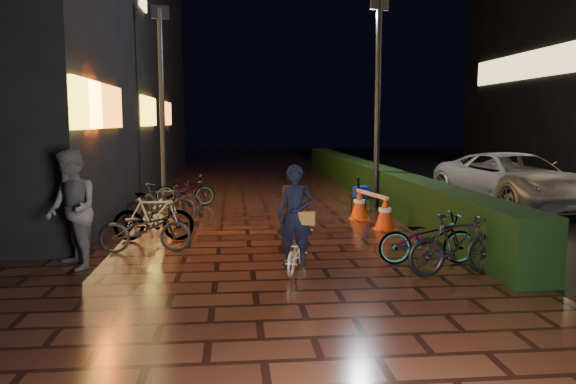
{
  "coord_description": "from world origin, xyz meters",
  "views": [
    {
      "loc": [
        -0.82,
        -9.02,
        2.29
      ],
      "look_at": [
        0.09,
        0.37,
        1.1
      ],
      "focal_mm": 35.0,
      "sensor_mm": 36.0,
      "label": 1
    }
  ],
  "objects": [
    {
      "name": "parked_bikes_storefront",
      "position": [
        -2.35,
        3.51,
        0.44
      ],
      "size": [
        1.86,
        6.16,
        0.93
      ],
      "color": "black",
      "rests_on": "ground"
    },
    {
      "name": "bystander_person",
      "position": [
        -3.33,
        -0.2,
        0.94
      ],
      "size": [
        1.08,
        1.15,
        1.87
      ],
      "primitive_type": "imported",
      "rotation": [
        0.0,
        0.0,
        -1.02
      ],
      "color": "slate",
      "rests_on": "ground"
    },
    {
      "name": "lamp_post_sf",
      "position": [
        -2.79,
        7.02,
        2.99
      ],
      "size": [
        0.51,
        0.26,
        5.43
      ],
      "color": "black",
      "rests_on": "ground"
    },
    {
      "name": "hedge",
      "position": [
        3.3,
        8.0,
        0.5
      ],
      "size": [
        0.7,
        20.0,
        1.0
      ],
      "primitive_type": "cube",
      "color": "black",
      "rests_on": "ground"
    },
    {
      "name": "ground",
      "position": [
        0.0,
        0.0,
        0.0
      ],
      "size": [
        80.0,
        80.0,
        0.0
      ],
      "primitive_type": "plane",
      "color": "#381911",
      "rests_on": "ground"
    },
    {
      "name": "traffic_barrier",
      "position": [
        2.23,
        3.13,
        0.36
      ],
      "size": [
        0.71,
        1.76,
        0.72
      ],
      "color": "red",
      "rests_on": "ground"
    },
    {
      "name": "parked_bikes_hedge",
      "position": [
        2.36,
        -0.73,
        0.44
      ],
      "size": [
        1.8,
        1.33,
        0.93
      ],
      "color": "black",
      "rests_on": "ground"
    },
    {
      "name": "cyclist",
      "position": [
        0.11,
        -0.66,
        0.61
      ],
      "size": [
        0.75,
        1.21,
        1.64
      ],
      "color": "silver",
      "rests_on": "ground"
    },
    {
      "name": "cart_assembly",
      "position": [
        2.4,
        4.9,
        0.48
      ],
      "size": [
        0.57,
        0.6,
        0.93
      ],
      "color": "black",
      "rests_on": "ground"
    },
    {
      "name": "lamp_post_hedge",
      "position": [
        2.88,
        5.3,
        3.0
      ],
      "size": [
        0.52,
        0.25,
        5.45
      ],
      "color": "black",
      "rests_on": "ground"
    },
    {
      "name": "van",
      "position": [
        6.7,
        5.37,
        0.73
      ],
      "size": [
        3.01,
        5.44,
        1.44
      ],
      "primitive_type": "imported",
      "rotation": [
        0.0,
        0.0,
        0.12
      ],
      "color": "#BABBC0",
      "rests_on": "ground"
    }
  ]
}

